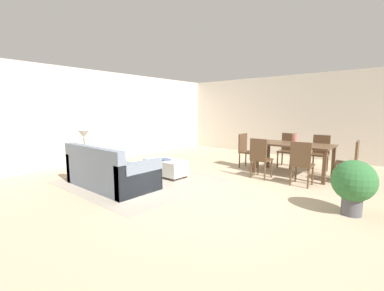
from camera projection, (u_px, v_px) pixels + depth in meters
ground_plane at (215, 194)px, 4.77m from camera, size 10.80×10.80×0.00m
wall_back at (305, 116)px, 8.36m from camera, size 9.00×0.12×2.70m
wall_left at (104, 117)px, 7.85m from camera, size 0.12×11.00×2.70m
area_rug at (141, 180)px, 5.70m from camera, size 3.00×2.80×0.01m
couch at (110, 173)px, 5.24m from camera, size 1.94×0.99×0.86m
ottoman_table at (165, 167)px, 6.06m from camera, size 1.05×0.49×0.40m
side_table at (85, 157)px, 6.14m from camera, size 0.40×0.40×0.55m
table_lamp at (84, 135)px, 6.06m from camera, size 0.26×0.26×0.53m
dining_table at (293, 147)px, 6.13m from camera, size 1.71×0.93×0.76m
dining_chair_near_left at (260, 156)px, 5.81m from camera, size 0.41×0.41×0.92m
dining_chair_near_right at (301, 161)px, 5.22m from camera, size 0.41×0.41×0.92m
dining_chair_far_left at (288, 148)px, 7.05m from camera, size 0.41×0.41×0.92m
dining_chair_far_right at (320, 151)px, 6.55m from camera, size 0.42×0.42×0.92m
dining_chair_head_east at (351, 160)px, 5.38m from camera, size 0.43×0.43×0.92m
dining_chair_head_west at (246, 149)px, 6.95m from camera, size 0.40×0.40×0.92m
vase_centerpiece at (295, 139)px, 6.11m from camera, size 0.11×0.11×0.22m
book_on_ottoman at (165, 160)px, 5.97m from camera, size 0.30×0.25×0.03m
potted_plant at (354, 183)px, 3.78m from camera, size 0.61×0.61×0.83m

